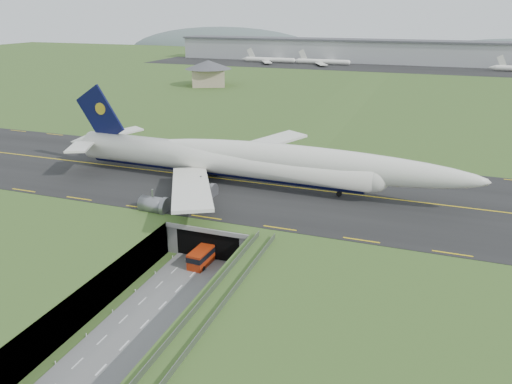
% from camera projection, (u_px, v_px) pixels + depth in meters
% --- Properties ---
extents(ground, '(900.00, 900.00, 0.00)m').
position_uv_depth(ground, '(187.00, 281.00, 81.51)').
color(ground, '#375421').
rests_on(ground, ground).
extents(airfield_deck, '(800.00, 800.00, 6.00)m').
position_uv_depth(airfield_deck, '(187.00, 265.00, 80.47)').
color(airfield_deck, gray).
rests_on(airfield_deck, ground).
extents(trench_road, '(12.00, 75.00, 0.20)m').
position_uv_depth(trench_road, '(164.00, 304.00, 74.86)').
color(trench_road, slate).
rests_on(trench_road, ground).
extents(taxiway, '(800.00, 44.00, 0.18)m').
position_uv_depth(taxiway, '(256.00, 183.00, 108.51)').
color(taxiway, black).
rests_on(taxiway, airfield_deck).
extents(tunnel_portal, '(17.00, 22.30, 6.00)m').
position_uv_depth(tunnel_portal, '(227.00, 223.00, 95.10)').
color(tunnel_portal, gray).
rests_on(tunnel_portal, ground).
extents(guideway, '(3.00, 53.00, 7.05)m').
position_uv_depth(guideway, '(194.00, 335.00, 59.30)').
color(guideway, '#A8A8A3').
rests_on(guideway, ground).
extents(jumbo_jet, '(94.51, 60.83, 20.13)m').
position_uv_depth(jumbo_jet, '(246.00, 161.00, 105.85)').
color(jumbo_jet, white).
rests_on(jumbo_jet, ground).
extents(shuttle_tram, '(3.07, 7.30, 2.94)m').
position_uv_depth(shuttle_tram, '(203.00, 255.00, 86.38)').
color(shuttle_tram, '#AA290B').
rests_on(shuttle_tram, ground).
extents(service_building, '(29.75, 29.75, 12.28)m').
position_uv_depth(service_building, '(208.00, 71.00, 242.40)').
color(service_building, tan).
rests_on(service_building, ground).
extents(cargo_terminal, '(320.00, 67.00, 15.60)m').
position_uv_depth(cargo_terminal, '(388.00, 52.00, 340.83)').
color(cargo_terminal, '#B2B2B2').
rests_on(cargo_terminal, ground).
extents(distant_hills, '(700.00, 91.00, 60.00)m').
position_uv_depth(distant_hills, '(476.00, 63.00, 441.69)').
color(distant_hills, slate).
rests_on(distant_hills, ground).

